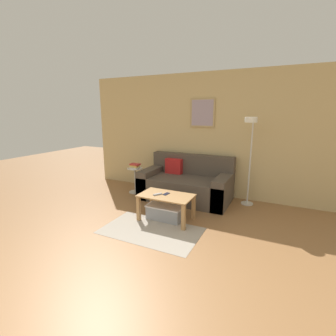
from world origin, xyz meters
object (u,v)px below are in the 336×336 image
(coffee_table, at_px, (166,200))
(cell_phone, at_px, (166,194))
(couch, at_px, (186,184))
(floor_lamp, at_px, (250,144))
(book_stack, at_px, (135,166))
(remote_control, at_px, (158,194))
(side_table, at_px, (135,178))
(storage_bin, at_px, (166,212))

(coffee_table, relative_size, cell_phone, 6.25)
(coffee_table, height_order, cell_phone, cell_phone)
(couch, relative_size, floor_lamp, 1.07)
(floor_lamp, distance_m, cell_phone, 1.75)
(floor_lamp, relative_size, cell_phone, 11.95)
(couch, height_order, coffee_table, couch)
(book_stack, bearing_deg, floor_lamp, 4.17)
(book_stack, height_order, remote_control, book_stack)
(couch, distance_m, side_table, 1.17)
(remote_control, bearing_deg, cell_phone, 72.66)
(couch, relative_size, side_table, 3.20)
(couch, height_order, floor_lamp, floor_lamp)
(side_table, bearing_deg, couch, 6.38)
(side_table, relative_size, remote_control, 3.73)
(coffee_table, height_order, remote_control, remote_control)
(side_table, relative_size, book_stack, 2.49)
(couch, relative_size, remote_control, 11.94)
(book_stack, bearing_deg, side_table, 136.09)
(storage_bin, height_order, cell_phone, cell_phone)
(remote_control, bearing_deg, side_table, 170.06)
(coffee_table, distance_m, cell_phone, 0.10)
(coffee_table, bearing_deg, side_table, 142.01)
(remote_control, relative_size, cell_phone, 1.07)
(storage_bin, xyz_separation_m, book_stack, (-1.20, 0.93, 0.49))
(floor_lamp, distance_m, side_table, 2.52)
(remote_control, bearing_deg, book_stack, 170.08)
(storage_bin, bearing_deg, remote_control, -138.54)
(cell_phone, bearing_deg, coffee_table, -58.82)
(side_table, bearing_deg, cell_phone, -37.34)
(floor_lamp, xyz_separation_m, cell_phone, (-1.13, -1.09, -0.77))
(storage_bin, bearing_deg, book_stack, 142.36)
(floor_lamp, distance_m, remote_control, 1.88)
(storage_bin, bearing_deg, floor_lamp, 43.87)
(storage_bin, relative_size, remote_control, 4.04)
(coffee_table, bearing_deg, storage_bin, 132.55)
(floor_lamp, height_order, remote_control, floor_lamp)
(side_table, height_order, book_stack, book_stack)
(coffee_table, xyz_separation_m, storage_bin, (-0.03, 0.03, -0.22))
(couch, xyz_separation_m, storage_bin, (0.06, -1.07, -0.18))
(side_table, xyz_separation_m, remote_control, (1.12, -1.03, 0.11))
(storage_bin, bearing_deg, cell_phone, 22.15)
(cell_phone, bearing_deg, storage_bin, -152.32)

